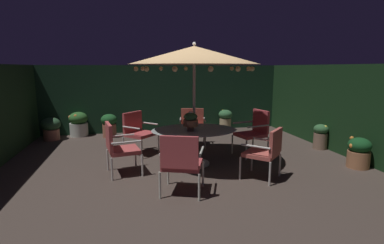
# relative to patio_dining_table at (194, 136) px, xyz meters

# --- Properties ---
(ground_plane) EXTENTS (7.97, 7.94, 0.02)m
(ground_plane) POSITION_rel_patio_dining_table_xyz_m (-0.21, -0.26, -0.62)
(ground_plane) COLOR #483B34
(hedge_backdrop_rear) EXTENTS (7.97, 0.30, 2.06)m
(hedge_backdrop_rear) POSITION_rel_patio_dining_table_xyz_m (-0.21, 3.56, 0.42)
(hedge_backdrop_rear) COLOR #16311F
(hedge_backdrop_rear) RESTS_ON ground_plane
(hedge_backdrop_right) EXTENTS (0.30, 7.94, 2.06)m
(hedge_backdrop_right) POSITION_rel_patio_dining_table_xyz_m (3.62, -0.26, 0.42)
(hedge_backdrop_right) COLOR #163317
(hedge_backdrop_right) RESTS_ON ground_plane
(patio_dining_table) EXTENTS (1.76, 1.39, 0.75)m
(patio_dining_table) POSITION_rel_patio_dining_table_xyz_m (0.00, 0.00, 0.00)
(patio_dining_table) COLOR silver
(patio_dining_table) RESTS_ON ground_plane
(patio_umbrella) EXTENTS (2.59, 2.59, 2.48)m
(patio_umbrella) POSITION_rel_patio_dining_table_xyz_m (0.00, -0.00, 1.62)
(patio_umbrella) COLOR silver
(patio_umbrella) RESTS_ON ground_plane
(centerpiece_planter) EXTENTS (0.29, 0.29, 0.40)m
(centerpiece_planter) POSITION_rel_patio_dining_table_xyz_m (-0.11, -0.17, 0.36)
(centerpiece_planter) COLOR #856749
(centerpiece_planter) RESTS_ON patio_dining_table
(patio_chair_north) EXTENTS (0.76, 0.71, 1.03)m
(patio_chair_north) POSITION_rel_patio_dining_table_xyz_m (1.50, 0.39, -0.02)
(patio_chair_north) COLOR silver
(patio_chair_north) RESTS_ON ground_plane
(patio_chair_northeast) EXTENTS (0.75, 0.72, 0.94)m
(patio_chair_northeast) POSITION_rel_patio_dining_table_xyz_m (0.29, 1.51, -0.06)
(patio_chair_northeast) COLOR beige
(patio_chair_northeast) RESTS_ON ground_plane
(patio_chair_east) EXTENTS (0.85, 0.85, 0.97)m
(patio_chair_east) POSITION_rel_patio_dining_table_xyz_m (-1.12, 1.06, -0.04)
(patio_chair_east) COLOR silver
(patio_chair_east) RESTS_ON ground_plane
(patio_chair_southeast) EXTENTS (0.68, 0.71, 0.99)m
(patio_chair_southeast) POSITION_rel_patio_dining_table_xyz_m (-1.52, -0.29, -0.05)
(patio_chair_southeast) COLOR silver
(patio_chair_southeast) RESTS_ON ground_plane
(patio_chair_south) EXTENTS (0.80, 0.79, 1.00)m
(patio_chair_south) POSITION_rel_patio_dining_table_xyz_m (-0.52, -1.46, -0.04)
(patio_chair_south) COLOR beige
(patio_chair_south) RESTS_ON ground_plane
(patio_chair_southwest) EXTENTS (0.82, 0.82, 0.93)m
(patio_chair_southwest) POSITION_rel_patio_dining_table_xyz_m (1.08, -1.09, -0.07)
(patio_chair_southwest) COLOR silver
(patio_chair_southwest) RESTS_ON ground_plane
(potted_plant_back_left) EXTENTS (0.46, 0.46, 0.67)m
(potted_plant_back_left) POSITION_rel_patio_dining_table_xyz_m (-1.88, 2.92, -0.24)
(potted_plant_back_left) COLOR #A05D46
(potted_plant_back_left) RESTS_ON ground_plane
(potted_plant_left_near) EXTENTS (0.52, 0.52, 0.63)m
(potted_plant_left_near) POSITION_rel_patio_dining_table_xyz_m (-3.44, 2.87, -0.26)
(potted_plant_left_near) COLOR #A56751
(potted_plant_left_near) RESTS_ON ground_plane
(potted_plant_back_center) EXTENTS (0.53, 0.53, 0.71)m
(potted_plant_back_center) POSITION_rel_patio_dining_table_xyz_m (-2.77, 3.24, -0.24)
(potted_plant_back_center) COLOR silver
(potted_plant_back_center) RESTS_ON ground_plane
(potted_plant_front_corner) EXTENTS (0.35, 0.35, 0.62)m
(potted_plant_front_corner) POSITION_rel_patio_dining_table_xyz_m (3.32, 0.51, -0.28)
(potted_plant_front_corner) COLOR #866954
(potted_plant_front_corner) RESTS_ON ground_plane
(potted_plant_right_near) EXTENTS (0.45, 0.44, 0.61)m
(potted_plant_right_near) POSITION_rel_patio_dining_table_xyz_m (3.20, -0.90, -0.29)
(potted_plant_right_near) COLOR #A96D47
(potted_plant_right_near) RESTS_ON ground_plane
(potted_plant_back_right) EXTENTS (0.44, 0.44, 0.67)m
(potted_plant_back_right) POSITION_rel_patio_dining_table_xyz_m (1.71, 3.12, -0.24)
(potted_plant_back_right) COLOR tan
(potted_plant_back_right) RESTS_ON ground_plane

